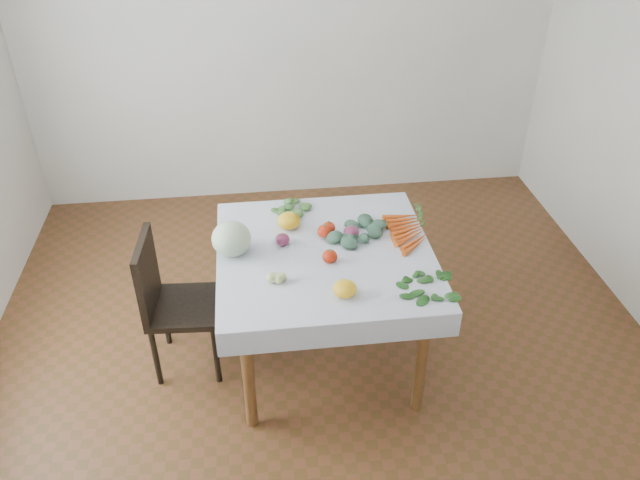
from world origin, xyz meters
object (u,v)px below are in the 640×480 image
object	(u,v)px
carrot_bunch	(408,230)
heirloom_back	(289,221)
cabbage	(231,239)
table	(325,267)
chair	(169,297)

from	to	relation	value
carrot_bunch	heirloom_back	bearing A→B (deg)	168.33
heirloom_back	carrot_bunch	xyz separation A→B (m)	(0.64, -0.13, -0.03)
cabbage	table	bearing A→B (deg)	-5.55
chair	cabbage	world-z (taller)	cabbage
cabbage	heirloom_back	bearing A→B (deg)	33.87
heirloom_back	carrot_bunch	size ratio (longest dim) A/B	0.32
chair	table	bearing A→B (deg)	-4.34
table	heirloom_back	distance (m)	0.34
chair	carrot_bunch	distance (m)	1.35
table	cabbage	distance (m)	0.52
cabbage	heirloom_back	distance (m)	0.38
heirloom_back	table	bearing A→B (deg)	-56.82
cabbage	carrot_bunch	distance (m)	0.96
carrot_bunch	table	bearing A→B (deg)	-165.46
table	heirloom_back	size ratio (longest dim) A/B	7.91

